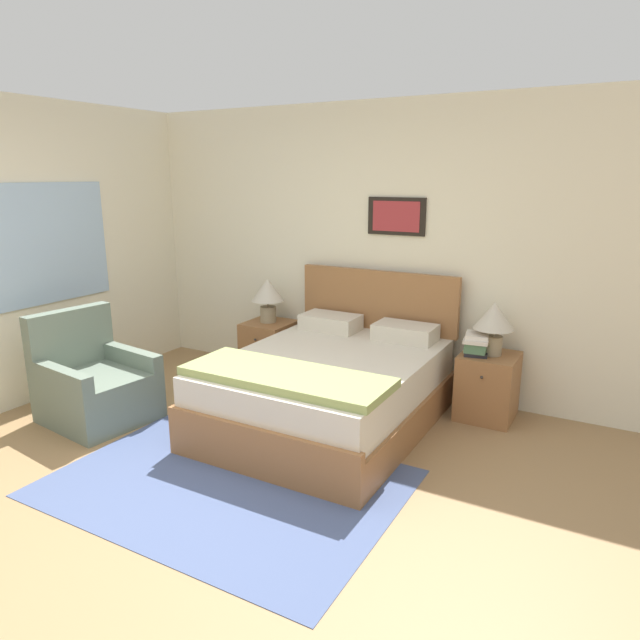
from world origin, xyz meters
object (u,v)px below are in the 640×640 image
at_px(nightstand_by_door, 487,386).
at_px(table_lamp_near_window, 268,293).
at_px(bed, 329,387).
at_px(table_lamp_by_door, 494,320).
at_px(nightstand_near_window, 269,348).
at_px(armchair, 94,386).

xyz_separation_m(nightstand_by_door, table_lamp_near_window, (-2.17, 0.01, 0.56)).
distance_m(bed, table_lamp_near_window, 1.43).
bearing_deg(table_lamp_by_door, nightstand_near_window, -179.73).
bearing_deg(nightstand_by_door, bed, -145.29).
xyz_separation_m(bed, armchair, (-1.74, -0.84, -0.03)).
bearing_deg(bed, table_lamp_near_window, 145.22).
relative_size(bed, table_lamp_near_window, 4.54).
height_order(table_lamp_near_window, table_lamp_by_door, same).
relative_size(armchair, table_lamp_by_door, 2.03).
distance_m(bed, nightstand_near_window, 1.31).
relative_size(armchair, nightstand_by_door, 1.63).
xyz_separation_m(armchair, nightstand_near_window, (0.66, 1.59, -0.01)).
relative_size(nightstand_near_window, table_lamp_near_window, 1.25).
bearing_deg(bed, table_lamp_by_door, 34.86).
distance_m(armchair, table_lamp_by_door, 3.29).
height_order(nightstand_near_window, table_lamp_by_door, table_lamp_by_door).
bearing_deg(nightstand_near_window, table_lamp_near_window, 140.02).
xyz_separation_m(table_lamp_near_window, table_lamp_by_door, (2.18, 0.00, 0.00)).
xyz_separation_m(armchair, table_lamp_near_window, (0.64, 1.60, 0.55)).
bearing_deg(nightstand_near_window, nightstand_by_door, 0.00).
bearing_deg(table_lamp_near_window, table_lamp_by_door, 0.00).
bearing_deg(table_lamp_by_door, armchair, -150.50).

